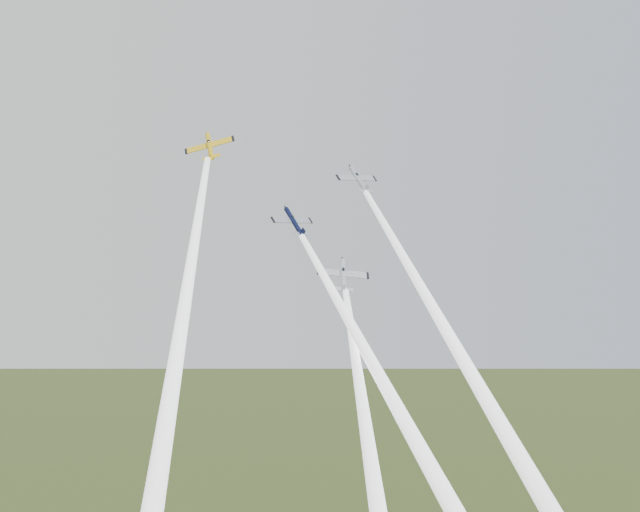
% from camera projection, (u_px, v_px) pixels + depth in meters
% --- Properties ---
extents(plane_yellow, '(8.24, 9.18, 8.71)m').
position_uv_depth(plane_yellow, '(210.00, 146.00, 125.53)').
color(plane_yellow, yellow).
extents(smoke_trail_yellow, '(22.58, 50.27, 59.82)m').
position_uv_depth(smoke_trail_yellow, '(176.00, 360.00, 96.25)').
color(smoke_trail_yellow, white).
extents(plane_navy, '(9.24, 7.75, 6.88)m').
position_uv_depth(plane_navy, '(294.00, 222.00, 127.31)').
color(plane_navy, '#0B1134').
extents(smoke_trail_navy, '(14.23, 41.37, 47.43)m').
position_uv_depth(smoke_trail_navy, '(390.00, 394.00, 108.47)').
color(smoke_trail_navy, white).
extents(plane_silver_right, '(9.25, 7.45, 7.23)m').
position_uv_depth(plane_silver_right, '(358.00, 179.00, 135.77)').
color(plane_silver_right, silver).
extents(smoke_trail_silver_right, '(11.37, 46.76, 52.93)m').
position_uv_depth(smoke_trail_silver_right, '(459.00, 353.00, 113.55)').
color(smoke_trail_silver_right, white).
extents(plane_silver_low, '(10.01, 8.13, 7.70)m').
position_uv_depth(plane_silver_low, '(343.00, 275.00, 124.19)').
color(plane_silver_low, silver).
extents(smoke_trail_silver_low, '(12.31, 37.90, 43.11)m').
position_uv_depth(smoke_trail_silver_low, '(369.00, 449.00, 102.89)').
color(smoke_trail_silver_low, white).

